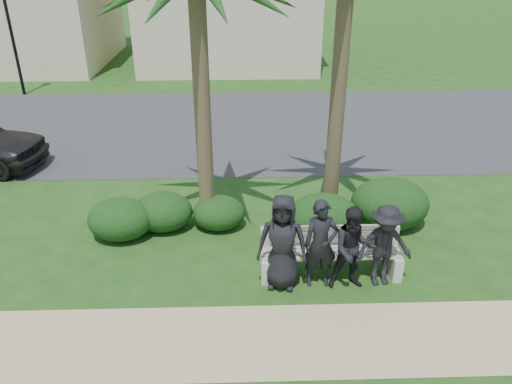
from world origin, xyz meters
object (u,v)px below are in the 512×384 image
man_a (282,242)px  man_c (353,249)px  man_b (321,244)px  park_bench (330,256)px  man_d (384,246)px  street_lamp (8,16)px

man_a → man_c: size_ratio=1.13×
man_c → man_b: bearing=169.2°
park_bench → man_d: man_d is taller
park_bench → man_c: (0.30, -0.37, 0.38)m
street_lamp → man_b: street_lamp is taller
street_lamp → park_bench: size_ratio=1.72×
park_bench → man_b: bearing=-131.4°
man_c → street_lamp: bearing=129.0°
street_lamp → park_bench: (10.07, -12.14, -2.55)m
man_a → man_d: 1.75m
park_bench → man_b: man_b is taller
man_a → man_b: man_a is taller
man_c → man_a: bearing=175.1°
street_lamp → man_b: 15.97m
park_bench → man_b: 0.56m
park_bench → man_d: size_ratio=1.62×
man_b → man_c: man_b is taller
street_lamp → man_b: (9.83, -12.41, -2.13)m
street_lamp → man_c: (10.38, -12.50, -2.17)m
man_a → man_c: man_a is taller
man_a → man_b: (0.66, 0.01, -0.06)m
man_c → man_d: man_c is taller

